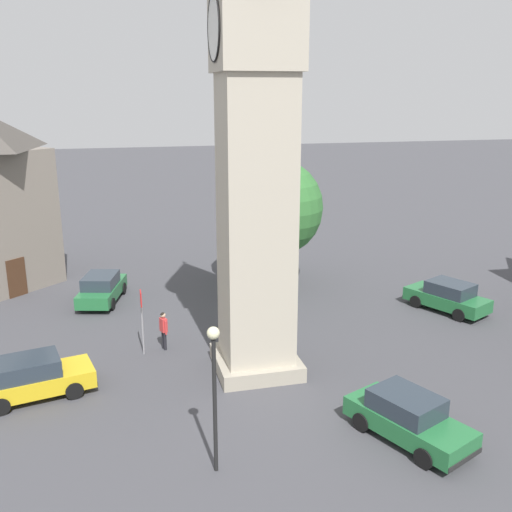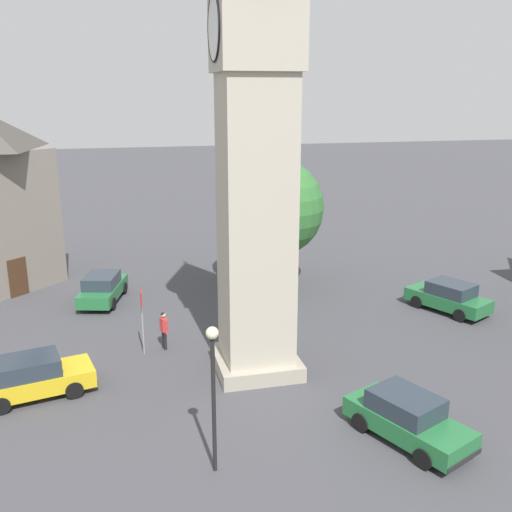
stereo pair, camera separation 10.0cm
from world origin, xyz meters
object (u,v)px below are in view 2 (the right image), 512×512
Objects in this scene: lamp_post at (213,375)px; road_sign at (142,312)px; car_red_corner at (407,418)px; pedestrian at (164,327)px; car_silver_kerb at (33,377)px; car_white_side at (103,288)px; tree at (275,208)px; clock_tower at (256,56)px; car_black_far at (448,297)px.

lamp_post is 8.73m from road_sign.
car_red_corner is 11.07m from pedestrian.
car_white_side is (-9.66, 2.33, 0.00)m from car_silver_kerb.
pedestrian is at bearing -43.53° from tree.
pedestrian reaches higher than car_silver_kerb.
clock_tower is at bearing 32.49° from car_white_side.
car_black_far is 14.39m from pedestrian.
pedestrian is 0.37× the size of lamp_post.
car_red_corner is at bearing 64.38° from car_silver_kerb.
car_black_far is 15.34m from road_sign.
pedestrian reaches higher than car_red_corner.
road_sign is (7.53, -7.78, -2.61)m from tree.
car_black_far is (-4.14, 19.30, 0.00)m from car_silver_kerb.
car_white_side is 10.25m from tree.
car_red_corner is at bearing 0.06° from tree.
clock_tower is 7.26× the size of road_sign.
car_white_side is at bearing -158.53° from pedestrian.
car_red_corner is 0.61× the size of tree.
car_white_side is at bearing -147.51° from clock_tower.
car_white_side is at bearing 166.46° from car_silver_kerb.
road_sign is at bearing 123.41° from car_silver_kerb.
clock_tower is 12.92m from tree.
tree reaches higher than lamp_post.
car_silver_kerb is 5.78m from pedestrian.
tree is at bearing 158.89° from lamp_post.
road_sign is at bearing -45.93° from tree.
car_silver_kerb is 0.99× the size of car_black_far.
car_black_far is at bearing 109.82° from clock_tower.
car_silver_kerb is (0.19, -8.35, -11.12)m from clock_tower.
lamp_post is at bearing -24.12° from clock_tower.
car_white_side is 17.84m from car_black_far.
car_silver_kerb is at bearing -49.23° from tree.
road_sign is at bearing -120.17° from clock_tower.
road_sign is at bearing -72.59° from pedestrian.
road_sign is (1.46, -15.23, 1.14)m from car_black_far.
road_sign is (0.28, -0.89, 0.89)m from pedestrian.
road_sign reaches higher than car_red_corner.
tree reaches higher than car_silver_kerb.
clock_tower is 4.60× the size of car_white_side.
car_red_corner is at bearing 30.84° from clock_tower.
pedestrian is at bearing 107.41° from road_sign.
car_black_far is at bearing 142.91° from car_red_corner.
lamp_post is (15.47, 3.33, 2.31)m from car_white_side.
car_silver_kerb is 8.44m from lamp_post.
pedestrian is (-2.96, 4.96, 0.25)m from car_silver_kerb.
pedestrian is 9.05m from lamp_post.
clock_tower is at bearing -70.18° from car_black_far.
tree is at bearing 136.47° from pedestrian.
road_sign reaches higher than pedestrian.
tree reaches higher than car_white_side.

